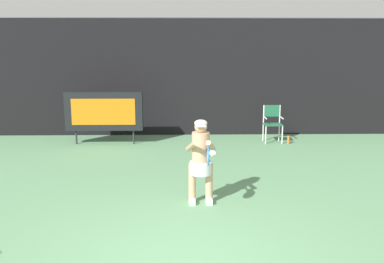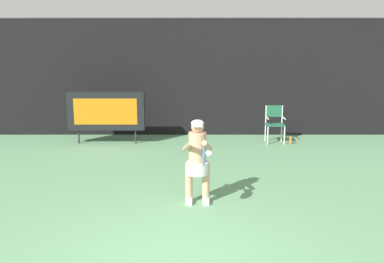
# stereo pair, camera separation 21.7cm
# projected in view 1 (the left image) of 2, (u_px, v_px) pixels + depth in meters

# --- Properties ---
(backdrop_screen) EXTENTS (18.00, 0.12, 3.66)m
(backdrop_screen) POSITION_uv_depth(u_px,v_px,m) (182.00, 78.00, 13.05)
(backdrop_screen) COLOR black
(backdrop_screen) RESTS_ON ground
(scoreboard) EXTENTS (2.20, 0.21, 1.50)m
(scoreboard) POSITION_uv_depth(u_px,v_px,m) (104.00, 111.00, 11.86)
(scoreboard) COLOR black
(scoreboard) RESTS_ON ground
(umpire_chair) EXTENTS (0.52, 0.44, 1.08)m
(umpire_chair) POSITION_uv_depth(u_px,v_px,m) (272.00, 121.00, 12.18)
(umpire_chair) COLOR white
(umpire_chair) RESTS_ON ground
(water_bottle) EXTENTS (0.07, 0.07, 0.27)m
(water_bottle) POSITION_uv_depth(u_px,v_px,m) (288.00, 140.00, 12.03)
(water_bottle) COLOR orange
(water_bottle) RESTS_ON ground
(tennis_player) EXTENTS (0.54, 0.62, 1.49)m
(tennis_player) POSITION_uv_depth(u_px,v_px,m) (201.00, 158.00, 7.24)
(tennis_player) COLOR white
(tennis_player) RESTS_ON ground
(tennis_racket) EXTENTS (0.03, 0.60, 0.31)m
(tennis_racket) POSITION_uv_depth(u_px,v_px,m) (208.00, 156.00, 6.69)
(tennis_racket) COLOR black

